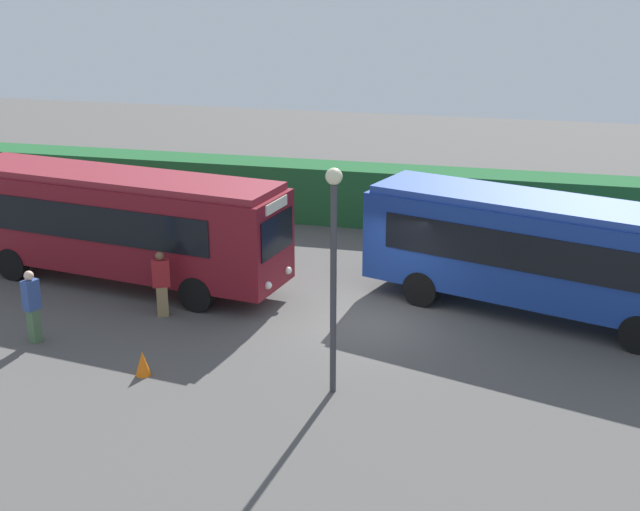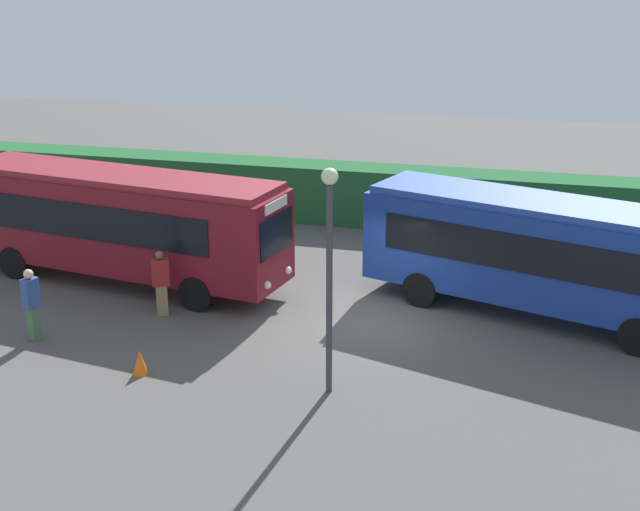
% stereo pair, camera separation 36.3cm
% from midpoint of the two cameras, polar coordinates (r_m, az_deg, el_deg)
% --- Properties ---
extents(ground_plane, '(64.00, 64.00, 0.00)m').
position_cam_midpoint_polar(ground_plane, '(23.90, 2.90, -4.21)').
color(ground_plane, '#514F4C').
extents(bus_maroon, '(10.55, 3.96, 3.34)m').
position_cam_midpoint_polar(bus_maroon, '(26.67, -13.17, 2.15)').
color(bus_maroon, maroon).
rests_on(bus_maroon, ground_plane).
extents(bus_blue, '(9.81, 5.23, 3.23)m').
position_cam_midpoint_polar(bus_blue, '(24.35, 13.59, 0.37)').
color(bus_blue, navy).
rests_on(bus_blue, ground_plane).
extents(person_left, '(0.37, 0.46, 1.91)m').
position_cam_midpoint_polar(person_left, '(23.43, -18.41, -2.99)').
color(person_left, '#4C6B47').
rests_on(person_left, ground_plane).
extents(person_center, '(0.43, 0.30, 1.78)m').
position_cam_midpoint_polar(person_center, '(29.60, -10.29, 2.04)').
color(person_center, olive).
rests_on(person_center, ground_plane).
extents(person_right, '(0.54, 0.43, 1.83)m').
position_cam_midpoint_polar(person_right, '(24.28, -10.56, -1.70)').
color(person_right, olive).
rests_on(person_right, ground_plane).
extents(person_far, '(0.29, 0.40, 1.86)m').
position_cam_midpoint_polar(person_far, '(26.73, 17.32, -0.26)').
color(person_far, silver).
rests_on(person_far, ground_plane).
extents(hedge_row, '(44.00, 1.62, 2.08)m').
position_cam_midpoint_polar(hedge_row, '(31.95, 5.97, 3.67)').
color(hedge_row, '#1D582B').
rests_on(hedge_row, ground_plane).
extents(traffic_cone, '(0.36, 0.36, 0.60)m').
position_cam_midpoint_polar(traffic_cone, '(21.26, -11.78, -6.78)').
color(traffic_cone, orange).
rests_on(traffic_cone, ground_plane).
extents(lamppost, '(0.36, 0.36, 5.14)m').
position_cam_midpoint_polar(lamppost, '(18.95, 0.32, 0.05)').
color(lamppost, '#38383D').
rests_on(lamppost, ground_plane).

